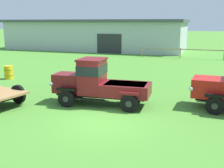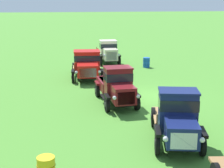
# 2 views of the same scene
# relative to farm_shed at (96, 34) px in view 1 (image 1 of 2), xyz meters

# --- Properties ---
(ground_plane) EXTENTS (240.00, 240.00, 0.00)m
(ground_plane) POSITION_rel_farm_shed_xyz_m (11.91, -27.84, -2.11)
(ground_plane) COLOR #47842D
(farm_shed) EXTENTS (25.30, 9.89, 4.18)m
(farm_shed) POSITION_rel_farm_shed_xyz_m (0.00, 0.00, 0.00)
(farm_shed) COLOR #B2B7BC
(farm_shed) RESTS_ON ground
(paddock_fence) EXTENTS (13.01, 0.53, 1.10)m
(paddock_fence) POSITION_rel_farm_shed_xyz_m (14.85, -6.54, -1.29)
(paddock_fence) COLOR #997F60
(paddock_fence) RESTS_ON ground
(vintage_truck_midrow_center) EXTENTS (4.77, 2.12, 2.19)m
(vintage_truck_midrow_center) POSITION_rel_farm_shed_xyz_m (10.89, -25.70, -1.05)
(vintage_truck_midrow_center) COLOR black
(vintage_truck_midrow_center) RESTS_ON ground
(oil_drum_near_fence) EXTENTS (0.62, 0.62, 0.91)m
(oil_drum_near_fence) POSITION_rel_farm_shed_xyz_m (2.76, -22.11, -1.65)
(oil_drum_near_fence) COLOR gold
(oil_drum_near_fence) RESTS_ON ground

